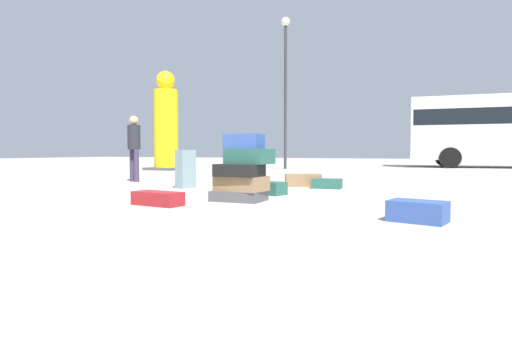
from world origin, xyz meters
The scene contains 11 objects.
ground_plane centered at (0.00, 0.00, 0.00)m, with size 80.00×80.00×0.00m, color #ADA89E.
suitcase_tower centered at (0.54, 0.43, 0.43)m, with size 0.84×0.64×0.97m.
suitcase_slate_foreground_near centered at (-1.42, 1.93, 0.37)m, with size 0.24×0.34×0.75m, color gray.
suitcase_maroon_white_trunk centered at (-0.28, -0.47, 0.09)m, with size 0.70×0.30×0.18m, color maroon.
suitcase_brown_behind_tower centered at (0.60, 3.20, 0.13)m, with size 0.72×0.36×0.25m, color olive.
suitcase_teal_foreground_far centered at (0.53, 1.42, 0.11)m, with size 0.60×0.32×0.22m, color #26594C.
suitcase_navy_left_side centered at (2.95, -0.48, 0.11)m, with size 0.55×0.36×0.21m, color #334F99.
suitcase_teal_upright_blue centered at (1.16, 2.98, 0.09)m, with size 0.56×0.37×0.19m, color #26594C.
person_bearded_onlooker centered at (-3.51, 2.92, 0.93)m, with size 0.32×0.30×1.57m.
yellow_dummy_statue centered at (-6.68, 8.60, 1.72)m, with size 1.32×1.32×3.87m.
lamp_post centered at (-2.66, 11.29, 4.05)m, with size 0.36×0.36×6.22m.
Camera 1 is at (3.12, -5.00, 0.71)m, focal length 29.14 mm.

